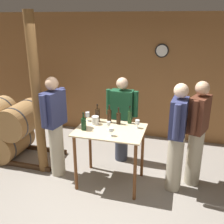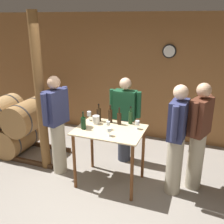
{
  "view_description": "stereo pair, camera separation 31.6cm",
  "coord_description": "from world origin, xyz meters",
  "px_view_note": "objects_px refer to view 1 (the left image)",
  "views": [
    {
      "loc": [
        1.02,
        -3.01,
        2.58
      ],
      "look_at": [
        -0.01,
        0.66,
        1.21
      ],
      "focal_mm": 42.0,
      "sensor_mm": 36.0,
      "label": 1
    },
    {
      "loc": [
        1.32,
        -2.91,
        2.58
      ],
      "look_at": [
        -0.01,
        0.66,
        1.21
      ],
      "focal_mm": 42.0,
      "sensor_mm": 36.0,
      "label": 2
    }
  ],
  "objects_px": {
    "wine_glass_near_left": "(88,115)",
    "person_visitor_near_door": "(55,125)",
    "ice_bucket": "(95,120)",
    "person_visitor_bearded": "(197,132)",
    "wine_bottle_far_left": "(84,124)",
    "wine_glass_near_center": "(109,124)",
    "wooden_post": "(37,98)",
    "person_visitor_with_scarf": "(177,136)",
    "wine_bottle_center": "(109,116)",
    "person_host": "(122,118)",
    "wine_bottle_far_right": "(130,117)",
    "wine_glass_near_right": "(111,130)",
    "wine_glass_far_side": "(137,122)",
    "wine_bottle_right": "(119,118)",
    "wine_bottle_left": "(97,115)"
  },
  "relations": [
    {
      "from": "wine_bottle_right",
      "to": "person_host",
      "type": "relative_size",
      "value": 0.18
    },
    {
      "from": "wine_bottle_left",
      "to": "person_visitor_bearded",
      "type": "relative_size",
      "value": 0.18
    },
    {
      "from": "wine_bottle_center",
      "to": "person_visitor_with_scarf",
      "type": "distance_m",
      "value": 1.12
    },
    {
      "from": "wooden_post",
      "to": "wine_glass_far_side",
      "type": "height_order",
      "value": "wooden_post"
    },
    {
      "from": "wine_glass_far_side",
      "to": "person_visitor_bearded",
      "type": "xyz_separation_m",
      "value": [
        0.91,
        0.19,
        -0.14
      ]
    },
    {
      "from": "wine_glass_far_side",
      "to": "ice_bucket",
      "type": "height_order",
      "value": "wine_glass_far_side"
    },
    {
      "from": "wine_glass_near_right",
      "to": "wine_glass_far_side",
      "type": "height_order",
      "value": "wine_glass_far_side"
    },
    {
      "from": "wooden_post",
      "to": "wine_bottle_right",
      "type": "distance_m",
      "value": 1.37
    },
    {
      "from": "wine_glass_near_left",
      "to": "person_visitor_with_scarf",
      "type": "height_order",
      "value": "person_visitor_with_scarf"
    },
    {
      "from": "wine_glass_near_left",
      "to": "wine_glass_near_right",
      "type": "height_order",
      "value": "wine_glass_near_left"
    },
    {
      "from": "wine_bottle_center",
      "to": "person_visitor_with_scarf",
      "type": "xyz_separation_m",
      "value": [
        1.1,
        -0.17,
        -0.16
      ]
    },
    {
      "from": "wine_glass_near_right",
      "to": "person_visitor_bearded",
      "type": "xyz_separation_m",
      "value": [
        1.22,
        0.58,
        -0.14
      ]
    },
    {
      "from": "wine_glass_near_center",
      "to": "person_visitor_bearded",
      "type": "xyz_separation_m",
      "value": [
        1.32,
        0.36,
        -0.14
      ]
    },
    {
      "from": "wine_glass_far_side",
      "to": "person_visitor_bearded",
      "type": "distance_m",
      "value": 0.94
    },
    {
      "from": "wine_bottle_far_left",
      "to": "person_visitor_with_scarf",
      "type": "height_order",
      "value": "person_visitor_with_scarf"
    },
    {
      "from": "wooden_post",
      "to": "wine_bottle_center",
      "type": "distance_m",
      "value": 1.22
    },
    {
      "from": "ice_bucket",
      "to": "wine_glass_near_center",
      "type": "bearing_deg",
      "value": -29.03
    },
    {
      "from": "wine_bottle_left",
      "to": "ice_bucket",
      "type": "xyz_separation_m",
      "value": [
        0.0,
        -0.12,
        -0.05
      ]
    },
    {
      "from": "wine_bottle_far_right",
      "to": "wine_glass_near_right",
      "type": "distance_m",
      "value": 0.57
    },
    {
      "from": "wine_glass_near_left",
      "to": "person_visitor_near_door",
      "type": "relative_size",
      "value": 0.09
    },
    {
      "from": "wine_bottle_far_right",
      "to": "wine_bottle_right",
      "type": "bearing_deg",
      "value": -154.18
    },
    {
      "from": "wine_bottle_right",
      "to": "wine_glass_near_left",
      "type": "distance_m",
      "value": 0.53
    },
    {
      "from": "wine_bottle_center",
      "to": "person_host",
      "type": "relative_size",
      "value": 0.19
    },
    {
      "from": "wooden_post",
      "to": "wine_glass_near_left",
      "type": "xyz_separation_m",
      "value": [
        0.8,
        0.2,
        -0.28
      ]
    },
    {
      "from": "wine_glass_far_side",
      "to": "person_host",
      "type": "bearing_deg",
      "value": 122.77
    },
    {
      "from": "wooden_post",
      "to": "person_visitor_near_door",
      "type": "height_order",
      "value": "wooden_post"
    },
    {
      "from": "person_visitor_bearded",
      "to": "person_visitor_with_scarf",
      "type": "bearing_deg",
      "value": -139.77
    },
    {
      "from": "person_visitor_bearded",
      "to": "wine_glass_near_right",
      "type": "bearing_deg",
      "value": -154.78
    },
    {
      "from": "wine_bottle_far_left",
      "to": "person_visitor_with_scarf",
      "type": "bearing_deg",
      "value": 9.57
    },
    {
      "from": "wooden_post",
      "to": "wine_bottle_right",
      "type": "bearing_deg",
      "value": 9.1
    },
    {
      "from": "wine_glass_near_left",
      "to": "person_visitor_with_scarf",
      "type": "xyz_separation_m",
      "value": [
        1.47,
        -0.13,
        -0.15
      ]
    },
    {
      "from": "wine_glass_far_side",
      "to": "person_visitor_near_door",
      "type": "height_order",
      "value": "person_visitor_near_door"
    },
    {
      "from": "wine_bottle_right",
      "to": "person_visitor_with_scarf",
      "type": "xyz_separation_m",
      "value": [
        0.94,
        -0.14,
        -0.15
      ]
    },
    {
      "from": "wine_bottle_far_right",
      "to": "wine_glass_far_side",
      "type": "distance_m",
      "value": 0.23
    },
    {
      "from": "wooden_post",
      "to": "person_visitor_with_scarf",
      "type": "bearing_deg",
      "value": 1.78
    },
    {
      "from": "wine_bottle_left",
      "to": "person_visitor_near_door",
      "type": "bearing_deg",
      "value": -158.03
    },
    {
      "from": "wine_bottle_left",
      "to": "wine_bottle_far_right",
      "type": "distance_m",
      "value": 0.53
    },
    {
      "from": "wine_bottle_far_right",
      "to": "wine_bottle_center",
      "type": "bearing_deg",
      "value": -170.63
    },
    {
      "from": "wine_bottle_far_left",
      "to": "person_visitor_near_door",
      "type": "bearing_deg",
      "value": 167.09
    },
    {
      "from": "person_host",
      "to": "wine_bottle_right",
      "type": "bearing_deg",
      "value": -82.04
    },
    {
      "from": "wine_glass_far_side",
      "to": "person_host",
      "type": "xyz_separation_m",
      "value": [
        -0.4,
        0.62,
        -0.21
      ]
    },
    {
      "from": "wine_bottle_center",
      "to": "person_host",
      "type": "distance_m",
      "value": 0.57
    },
    {
      "from": "wine_bottle_far_left",
      "to": "wine_glass_far_side",
      "type": "bearing_deg",
      "value": 20.79
    },
    {
      "from": "wine_glass_near_center",
      "to": "person_visitor_bearded",
      "type": "height_order",
      "value": "person_visitor_bearded"
    },
    {
      "from": "ice_bucket",
      "to": "person_visitor_bearded",
      "type": "bearing_deg",
      "value": 7.62
    },
    {
      "from": "wine_glass_near_center",
      "to": "person_host",
      "type": "height_order",
      "value": "person_host"
    },
    {
      "from": "wine_bottle_center",
      "to": "person_visitor_with_scarf",
      "type": "relative_size",
      "value": 0.17
    },
    {
      "from": "wooden_post",
      "to": "wine_glass_near_right",
      "type": "height_order",
      "value": "wooden_post"
    },
    {
      "from": "wine_bottle_left",
      "to": "person_visitor_near_door",
      "type": "height_order",
      "value": "person_visitor_near_door"
    },
    {
      "from": "wine_bottle_left",
      "to": "ice_bucket",
      "type": "relative_size",
      "value": 2.3
    }
  ]
}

